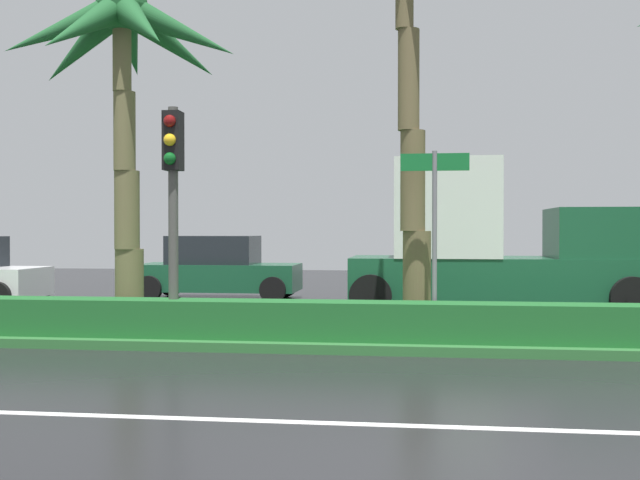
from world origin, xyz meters
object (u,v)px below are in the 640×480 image
Objects in this scene: palm_tree_mid_left at (123,56)px; box_truck_lead at (490,245)px; street_name_sign at (435,217)px; traffic_signal_median_left at (173,178)px; car_in_traffic_second at (218,269)px.

palm_tree_mid_left reaches higher than box_truck_lead.
street_name_sign is 5.36m from box_truck_lead.
traffic_signal_median_left is at bearing -36.92° from palm_tree_mid_left.
street_name_sign is at bearing -4.92° from palm_tree_mid_left.
traffic_signal_median_left is 7.98m from box_truck_lead.
palm_tree_mid_left is 2.03× the size of street_name_sign.
palm_tree_mid_left is 8.32m from car_in_traffic_second.
box_truck_lead is at bearing 45.19° from traffic_signal_median_left.
traffic_signal_median_left is (1.20, -0.90, -2.22)m from palm_tree_mid_left.
street_name_sign is at bearing 5.92° from traffic_signal_median_left.
car_in_traffic_second is at bearing 91.93° from palm_tree_mid_left.
palm_tree_mid_left is 8.90m from box_truck_lead.
palm_tree_mid_left is at bearing -88.07° from car_in_traffic_second.
palm_tree_mid_left is 0.95× the size of box_truck_lead.
box_truck_lead is (6.76, 4.69, -3.39)m from palm_tree_mid_left.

